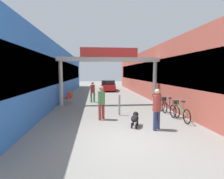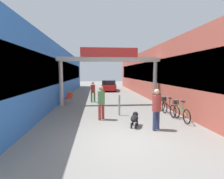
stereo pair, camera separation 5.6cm
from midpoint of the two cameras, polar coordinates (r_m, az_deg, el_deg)
The scene contains 15 objects.
ground_plane at distance 6.19m, azimuth 3.95°, elevation -16.23°, with size 80.00×80.00×0.00m, color gray.
storefront_left at distance 17.17m, azimuth -19.58°, elevation 4.80°, with size 3.00×26.00×4.31m.
storefront_right at distance 17.73m, azimuth 14.44°, elevation 4.96°, with size 3.00×26.00×4.31m.
arcade_sign_gateway at distance 12.36m, azimuth -1.12°, elevation 7.96°, with size 7.40×0.47×4.00m.
pedestrian_with_dog at distance 7.17m, azimuth 14.24°, elevation -5.46°, with size 0.48×0.48×1.66m.
pedestrian_companion at distance 8.48m, azimuth -3.64°, elevation -3.63°, with size 0.48×0.48×1.65m.
pedestrian_carrying_crate at distance 13.50m, azimuth -6.44°, elevation -0.34°, with size 0.42×0.42×1.60m.
dog_on_leash at distance 7.56m, azimuth 7.30°, elevation -9.21°, with size 0.54×0.84×0.59m.
bicycle_green_nearest at distance 9.06m, azimuth 21.27°, elevation -6.65°, with size 0.46×1.69×0.98m.
bicycle_black_second at distance 9.99m, azimuth 17.56°, elevation -5.41°, with size 0.46×1.69×0.98m.
bicycle_red_third at distance 11.36m, azimuth 14.56°, elevation -4.01°, with size 0.46×1.69×0.98m.
bollard_post_metal at distance 9.40m, azimuth 2.27°, elevation -4.99°, with size 0.10×0.10×1.13m.
cafe_chair_red_nearer at distance 12.71m, azimuth -14.31°, elevation -2.53°, with size 0.56×0.56×0.89m.
cafe_chair_wood_farther at distance 13.59m, azimuth -13.82°, elevation -2.00°, with size 0.54×0.54×0.89m.
parked_car_red at distance 21.94m, azimuth -1.17°, elevation 1.27°, with size 2.24×4.19×1.33m.
Camera 1 is at (-0.99, -5.66, 2.30)m, focal length 28.00 mm.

